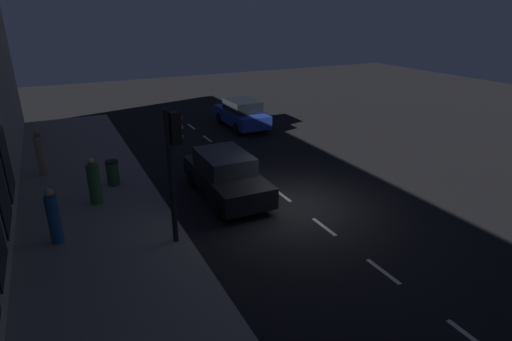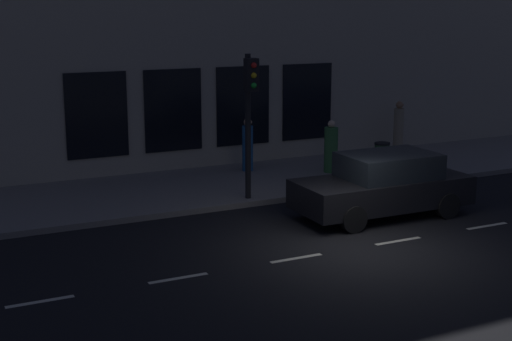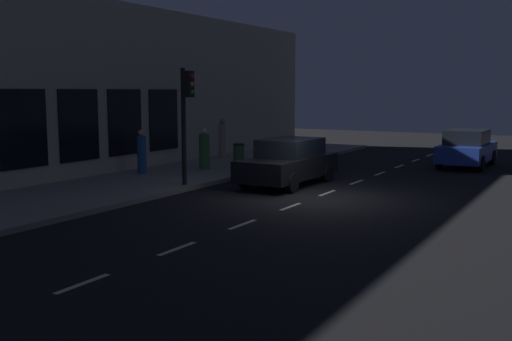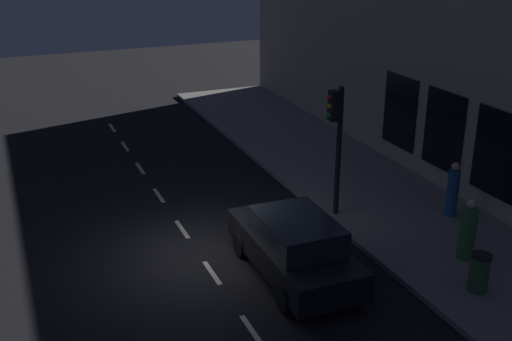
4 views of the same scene
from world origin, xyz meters
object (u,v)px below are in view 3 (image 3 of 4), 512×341
at_px(traffic_light, 186,107).
at_px(parked_car_0, 467,148).
at_px(pedestrian_1, 222,140).
at_px(trash_bin, 239,155).
at_px(pedestrian_2, 142,153).
at_px(pedestrian_0, 204,151).
at_px(parked_car_1, 289,162).

relative_size(traffic_light, parked_car_0, 0.90).
bearing_deg(pedestrian_1, trash_bin, -5.63).
bearing_deg(trash_bin, traffic_light, 101.83).
bearing_deg(pedestrian_2, trash_bin, 90.85).
xyz_separation_m(parked_car_0, pedestrian_0, (8.59, 7.01, 0.08)).
xyz_separation_m(pedestrian_0, pedestrian_2, (1.30, 2.19, 0.04)).
distance_m(parked_car_1, pedestrian_0, 4.40).
bearing_deg(pedestrian_1, parked_car_0, 57.93).
distance_m(traffic_light, trash_bin, 5.47).
xyz_separation_m(traffic_light, parked_car_0, (-6.79, -10.62, -1.91)).
relative_size(pedestrian_1, trash_bin, 1.92).
relative_size(parked_car_0, pedestrian_0, 2.63).
relative_size(parked_car_1, pedestrian_0, 2.77).
bearing_deg(pedestrian_2, traffic_light, 6.53).
height_order(traffic_light, pedestrian_0, traffic_light).
bearing_deg(pedestrian_0, parked_car_1, 152.58).
xyz_separation_m(traffic_light, pedestrian_2, (3.10, -1.42, -1.79)).
bearing_deg(pedestrian_0, pedestrian_2, 46.56).
bearing_deg(parked_car_0, pedestrian_1, -160.95).
xyz_separation_m(parked_car_0, pedestrian_1, (10.14, 3.33, 0.20)).
bearing_deg(trash_bin, parked_car_0, -144.07).
xyz_separation_m(pedestrian_2, trash_bin, (-2.06, -3.53, -0.29)).
bearing_deg(pedestrian_0, trash_bin, -132.12).
bearing_deg(trash_bin, pedestrian_2, 59.71).
bearing_deg(parked_car_1, parked_car_0, -117.26).
xyz_separation_m(parked_car_1, trash_bin, (3.50, -2.47, -0.17)).
bearing_deg(traffic_light, trash_bin, -78.17).
bearing_deg(traffic_light, parked_car_1, -134.70).
xyz_separation_m(parked_car_1, pedestrian_1, (5.81, -4.81, 0.20)).
xyz_separation_m(pedestrian_1, trash_bin, (-2.31, 2.34, -0.37)).
distance_m(parked_car_1, pedestrian_2, 5.66).
xyz_separation_m(pedestrian_1, pedestrian_2, (-0.25, 5.87, -0.08)).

